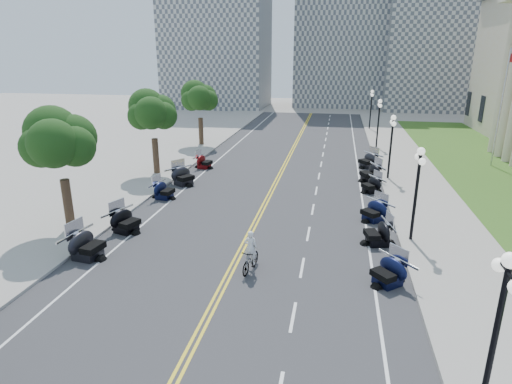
# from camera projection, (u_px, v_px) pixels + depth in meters

# --- Properties ---
(ground) EXTENTS (160.00, 160.00, 0.00)m
(ground) POSITION_uv_depth(u_px,v_px,m) (235.00, 262.00, 20.52)
(ground) COLOR gray
(road) EXTENTS (16.00, 90.00, 0.01)m
(road) POSITION_uv_depth(u_px,v_px,m) (269.00, 197.00, 29.86)
(road) COLOR #333335
(road) RESTS_ON ground
(centerline_yellow_a) EXTENTS (0.12, 90.00, 0.00)m
(centerline_yellow_a) POSITION_uv_depth(u_px,v_px,m) (267.00, 196.00, 29.88)
(centerline_yellow_a) COLOR yellow
(centerline_yellow_a) RESTS_ON road
(centerline_yellow_b) EXTENTS (0.12, 90.00, 0.00)m
(centerline_yellow_b) POSITION_uv_depth(u_px,v_px,m) (270.00, 197.00, 29.84)
(centerline_yellow_b) COLOR yellow
(centerline_yellow_b) RESTS_ON road
(edge_line_north) EXTENTS (0.12, 90.00, 0.00)m
(edge_line_north) POSITION_uv_depth(u_px,v_px,m) (363.00, 202.00, 28.72)
(edge_line_north) COLOR white
(edge_line_north) RESTS_ON road
(edge_line_south) EXTENTS (0.12, 90.00, 0.00)m
(edge_line_south) POSITION_uv_depth(u_px,v_px,m) (182.00, 191.00, 31.00)
(edge_line_south) COLOR white
(edge_line_south) RESTS_ON road
(lane_dash_5) EXTENTS (0.12, 2.00, 0.00)m
(lane_dash_5) POSITION_uv_depth(u_px,v_px,m) (293.00, 317.00, 16.20)
(lane_dash_5) COLOR white
(lane_dash_5) RESTS_ON road
(lane_dash_6) EXTENTS (0.12, 2.00, 0.00)m
(lane_dash_6) POSITION_uv_depth(u_px,v_px,m) (302.00, 267.00, 19.94)
(lane_dash_6) COLOR white
(lane_dash_6) RESTS_ON road
(lane_dash_7) EXTENTS (0.12, 2.00, 0.00)m
(lane_dash_7) POSITION_uv_depth(u_px,v_px,m) (308.00, 234.00, 23.68)
(lane_dash_7) COLOR white
(lane_dash_7) RESTS_ON road
(lane_dash_8) EXTENTS (0.12, 2.00, 0.00)m
(lane_dash_8) POSITION_uv_depth(u_px,v_px,m) (313.00, 209.00, 27.42)
(lane_dash_8) COLOR white
(lane_dash_8) RESTS_ON road
(lane_dash_9) EXTENTS (0.12, 2.00, 0.00)m
(lane_dash_9) POSITION_uv_depth(u_px,v_px,m) (316.00, 191.00, 31.16)
(lane_dash_9) COLOR white
(lane_dash_9) RESTS_ON road
(lane_dash_10) EXTENTS (0.12, 2.00, 0.00)m
(lane_dash_10) POSITION_uv_depth(u_px,v_px,m) (319.00, 176.00, 34.90)
(lane_dash_10) COLOR white
(lane_dash_10) RESTS_ON road
(lane_dash_11) EXTENTS (0.12, 2.00, 0.00)m
(lane_dash_11) POSITION_uv_depth(u_px,v_px,m) (321.00, 164.00, 38.64)
(lane_dash_11) COLOR white
(lane_dash_11) RESTS_ON road
(lane_dash_12) EXTENTS (0.12, 2.00, 0.00)m
(lane_dash_12) POSITION_uv_depth(u_px,v_px,m) (323.00, 154.00, 42.37)
(lane_dash_12) COLOR white
(lane_dash_12) RESTS_ON road
(lane_dash_13) EXTENTS (0.12, 2.00, 0.00)m
(lane_dash_13) POSITION_uv_depth(u_px,v_px,m) (324.00, 146.00, 46.11)
(lane_dash_13) COLOR white
(lane_dash_13) RESTS_ON road
(lane_dash_14) EXTENTS (0.12, 2.00, 0.00)m
(lane_dash_14) POSITION_uv_depth(u_px,v_px,m) (326.00, 139.00, 49.85)
(lane_dash_14) COLOR white
(lane_dash_14) RESTS_ON road
(lane_dash_15) EXTENTS (0.12, 2.00, 0.00)m
(lane_dash_15) POSITION_uv_depth(u_px,v_px,m) (327.00, 133.00, 53.59)
(lane_dash_15) COLOR white
(lane_dash_15) RESTS_ON road
(lane_dash_16) EXTENTS (0.12, 2.00, 0.00)m
(lane_dash_16) POSITION_uv_depth(u_px,v_px,m) (328.00, 128.00, 57.33)
(lane_dash_16) COLOR white
(lane_dash_16) RESTS_ON road
(lane_dash_17) EXTENTS (0.12, 2.00, 0.00)m
(lane_dash_17) POSITION_uv_depth(u_px,v_px,m) (329.00, 124.00, 61.07)
(lane_dash_17) COLOR white
(lane_dash_17) RESTS_ON road
(lane_dash_18) EXTENTS (0.12, 2.00, 0.00)m
(lane_dash_18) POSITION_uv_depth(u_px,v_px,m) (329.00, 120.00, 64.81)
(lane_dash_18) COLOR white
(lane_dash_18) RESTS_ON road
(lane_dash_19) EXTENTS (0.12, 2.00, 0.00)m
(lane_dash_19) POSITION_uv_depth(u_px,v_px,m) (330.00, 116.00, 68.54)
(lane_dash_19) COLOR white
(lane_dash_19) RESTS_ON road
(sidewalk_north) EXTENTS (5.00, 90.00, 0.15)m
(sidewalk_north) POSITION_uv_depth(u_px,v_px,m) (427.00, 205.00, 27.97)
(sidewalk_north) COLOR #9E9991
(sidewalk_north) RESTS_ON ground
(sidewalk_south) EXTENTS (5.00, 90.00, 0.15)m
(sidewalk_south) POSITION_uv_depth(u_px,v_px,m) (129.00, 187.00, 31.71)
(sidewalk_south) COLOR #9E9991
(sidewalk_south) RESTS_ON ground
(lawn) EXTENTS (9.00, 60.00, 0.10)m
(lawn) POSITION_uv_depth(u_px,v_px,m) (500.00, 178.00, 34.21)
(lawn) COLOR #356023
(lawn) RESTS_ON ground
(distant_block_a) EXTENTS (18.00, 14.00, 26.00)m
(distant_block_a) POSITION_uv_depth(u_px,v_px,m) (217.00, 34.00, 77.67)
(distant_block_a) COLOR gray
(distant_block_a) RESTS_ON ground
(distant_block_b) EXTENTS (16.00, 12.00, 30.00)m
(distant_block_b) POSITION_uv_depth(u_px,v_px,m) (341.00, 23.00, 78.74)
(distant_block_b) COLOR gray
(distant_block_b) RESTS_ON ground
(distant_block_c) EXTENTS (20.00, 14.00, 22.00)m
(distant_block_c) POSITION_uv_depth(u_px,v_px,m) (445.00, 45.00, 73.96)
(distant_block_c) COLOR gray
(distant_block_c) RESTS_ON ground
(street_lamp_1) EXTENTS (0.50, 1.20, 4.90)m
(street_lamp_1) POSITION_uv_depth(u_px,v_px,m) (494.00, 343.00, 10.71)
(street_lamp_1) COLOR black
(street_lamp_1) RESTS_ON sidewalk_north
(street_lamp_2) EXTENTS (0.50, 1.20, 4.90)m
(street_lamp_2) POSITION_uv_depth(u_px,v_px,m) (416.00, 195.00, 21.92)
(street_lamp_2) COLOR black
(street_lamp_2) RESTS_ON sidewalk_north
(street_lamp_3) EXTENTS (0.50, 1.20, 4.90)m
(street_lamp_3) POSITION_uv_depth(u_px,v_px,m) (391.00, 147.00, 33.14)
(street_lamp_3) COLOR black
(street_lamp_3) RESTS_ON sidewalk_north
(street_lamp_4) EXTENTS (0.50, 1.20, 4.90)m
(street_lamp_4) POSITION_uv_depth(u_px,v_px,m) (378.00, 124.00, 44.35)
(street_lamp_4) COLOR black
(street_lamp_4) RESTS_ON sidewalk_north
(street_lamp_5) EXTENTS (0.50, 1.20, 4.90)m
(street_lamp_5) POSITION_uv_depth(u_px,v_px,m) (371.00, 110.00, 55.57)
(street_lamp_5) COLOR black
(street_lamp_5) RESTS_ON sidewalk_north
(flagpole) EXTENTS (1.10, 0.20, 10.00)m
(flagpole) POSITION_uv_depth(u_px,v_px,m) (500.00, 110.00, 36.33)
(flagpole) COLOR silver
(flagpole) RESTS_ON ground
(tree_2) EXTENTS (4.80, 4.80, 9.20)m
(tree_2) POSITION_uv_depth(u_px,v_px,m) (60.00, 148.00, 22.70)
(tree_2) COLOR #235619
(tree_2) RESTS_ON sidewalk_south
(tree_3) EXTENTS (4.80, 4.80, 9.20)m
(tree_3) POSITION_uv_depth(u_px,v_px,m) (153.00, 117.00, 33.92)
(tree_3) COLOR #235619
(tree_3) RESTS_ON sidewalk_south
(tree_4) EXTENTS (4.80, 4.80, 9.20)m
(tree_4) POSITION_uv_depth(u_px,v_px,m) (200.00, 101.00, 45.14)
(tree_4) COLOR #235619
(tree_4) RESTS_ON sidewalk_south
(motorcycle_n_5) EXTENTS (2.67, 2.67, 1.33)m
(motorcycle_n_5) POSITION_uv_depth(u_px,v_px,m) (388.00, 270.00, 18.31)
(motorcycle_n_5) COLOR black
(motorcycle_n_5) RESTS_ON road
(motorcycle_n_6) EXTENTS (2.39, 2.39, 1.39)m
(motorcycle_n_6) POSITION_uv_depth(u_px,v_px,m) (378.00, 232.00, 22.19)
(motorcycle_n_6) COLOR black
(motorcycle_n_6) RESTS_ON road
(motorcycle_n_7) EXTENTS (2.74, 2.74, 1.36)m
(motorcycle_n_7) POSITION_uv_depth(u_px,v_px,m) (374.00, 210.00, 25.38)
(motorcycle_n_7) COLOR black
(motorcycle_n_7) RESTS_ON road
(motorcycle_n_8) EXTENTS (2.47, 2.47, 1.26)m
(motorcycle_n_8) POSITION_uv_depth(u_px,v_px,m) (371.00, 184.00, 30.60)
(motorcycle_n_8) COLOR black
(motorcycle_n_8) RESTS_ON road
(motorcycle_n_9) EXTENTS (2.83, 2.83, 1.50)m
(motorcycle_n_9) POSITION_uv_depth(u_px,v_px,m) (371.00, 172.00, 33.23)
(motorcycle_n_9) COLOR black
(motorcycle_n_9) RESTS_ON road
(motorcycle_n_10) EXTENTS (2.92, 2.92, 1.45)m
(motorcycle_n_10) POSITION_uv_depth(u_px,v_px,m) (368.00, 160.00, 37.23)
(motorcycle_n_10) COLOR black
(motorcycle_n_10) RESTS_ON road
(motorcycle_s_5) EXTENTS (2.46, 2.46, 1.52)m
(motorcycle_s_5) POSITION_uv_depth(u_px,v_px,m) (87.00, 244.00, 20.66)
(motorcycle_s_5) COLOR black
(motorcycle_s_5) RESTS_ON road
(motorcycle_s_6) EXTENTS (2.58, 2.58, 1.43)m
(motorcycle_s_6) POSITION_uv_depth(u_px,v_px,m) (125.00, 220.00, 23.75)
(motorcycle_s_6) COLOR black
(motorcycle_s_6) RESTS_ON road
(motorcycle_s_7) EXTENTS (2.16, 2.16, 1.32)m
(motorcycle_s_7) POSITION_uv_depth(u_px,v_px,m) (164.00, 189.00, 29.28)
(motorcycle_s_7) COLOR black
(motorcycle_s_7) RESTS_ON road
(motorcycle_s_8) EXTENTS (3.01, 3.01, 1.52)m
(motorcycle_s_8) POSITION_uv_depth(u_px,v_px,m) (183.00, 175.00, 32.36)
(motorcycle_s_8) COLOR black
(motorcycle_s_8) RESTS_ON road
(motorcycle_s_9) EXTENTS (2.15, 2.15, 1.30)m
(motorcycle_s_9) POSITION_uv_depth(u_px,v_px,m) (204.00, 161.00, 37.10)
(motorcycle_s_9) COLOR #590A0C
(motorcycle_s_9) RESTS_ON road
(bicycle) EXTENTS (0.86, 1.91, 1.11)m
(bicycle) POSITION_uv_depth(u_px,v_px,m) (251.00, 260.00, 19.50)
(bicycle) COLOR #A51414
(bicycle) RESTS_ON road
(cyclist_rider) EXTENTS (0.60, 0.39, 1.63)m
(cyclist_rider) POSITION_uv_depth(u_px,v_px,m) (250.00, 232.00, 19.08)
(cyclist_rider) COLOR silver
(cyclist_rider) RESTS_ON bicycle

